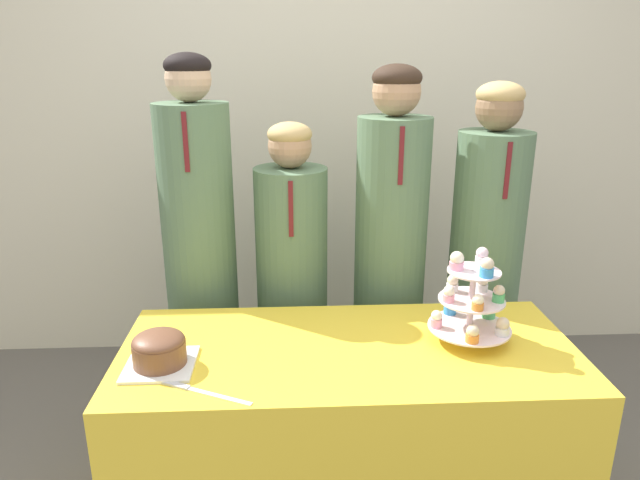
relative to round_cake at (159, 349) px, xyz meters
name	(u,v)px	position (x,y,z in m)	size (l,w,h in m)	color
wall_back	(324,111)	(0.60, 1.48, 0.58)	(9.00, 0.06, 2.70)	beige
table	(347,437)	(0.60, 0.09, -0.41)	(1.51, 0.66, 0.71)	yellow
round_cake	(159,349)	(0.00, 0.00, 0.00)	(0.21, 0.21, 0.11)	white
cake_knife	(191,389)	(0.12, -0.14, -0.06)	(0.28, 0.14, 0.01)	silver
cupcake_stand	(472,300)	(1.01, 0.12, 0.09)	(0.28, 0.28, 0.32)	silver
student_0	(201,267)	(0.03, 0.67, 0.01)	(0.30, 0.30, 1.64)	#567556
student_1	(292,294)	(0.41, 0.67, -0.12)	(0.30, 0.31, 1.38)	#567556
student_2	(389,267)	(0.83, 0.67, 0.00)	(0.30, 0.31, 1.60)	#567556
student_3	(483,273)	(1.24, 0.67, -0.04)	(0.30, 0.31, 1.54)	#567556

